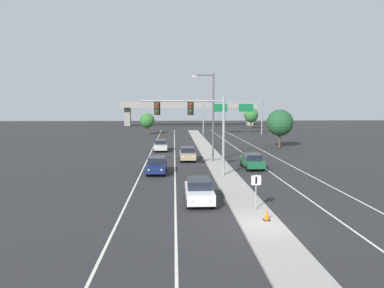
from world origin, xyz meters
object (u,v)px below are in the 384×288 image
(overhead_signal_mast, at_px, (197,119))
(highway_sign_gantry, at_px, (233,107))
(tree_far_left_a, at_px, (147,120))
(median_sign_post, at_px, (256,187))
(car_oncoming_navy, at_px, (157,165))
(car_oncoming_tan, at_px, (187,154))
(street_lamp_median, at_px, (211,112))
(traffic_cone_median_nose, at_px, (267,214))
(car_oncoming_silver, at_px, (161,145))
(tree_far_right_b, at_px, (251,115))
(car_oncoming_white, at_px, (199,190))
(tree_far_right_c, at_px, (280,123))
(car_receding_green, at_px, (252,161))

(overhead_signal_mast, xyz_separation_m, highway_sign_gantry, (10.85, 46.85, 0.84))
(tree_far_left_a, bearing_deg, median_sign_post, -79.52)
(car_oncoming_navy, bearing_deg, car_oncoming_tan, 67.65)
(highway_sign_gantry, bearing_deg, car_oncoming_navy, -108.09)
(street_lamp_median, height_order, tree_far_left_a, street_lamp_median)
(car_oncoming_navy, xyz_separation_m, traffic_cone_median_nose, (6.89, -15.29, -0.31))
(car_oncoming_silver, bearing_deg, tree_far_left_a, 97.88)
(highway_sign_gantry, height_order, tree_far_right_b, highway_sign_gantry)
(tree_far_left_a, bearing_deg, highway_sign_gantry, -3.85)
(median_sign_post, xyz_separation_m, street_lamp_median, (-0.78, 19.77, 4.21))
(median_sign_post, bearing_deg, car_oncoming_white, 144.49)
(median_sign_post, distance_m, tree_far_right_c, 35.40)
(car_oncoming_white, bearing_deg, tree_far_left_a, 97.61)
(car_oncoming_navy, height_order, tree_far_right_b, tree_far_right_b)
(car_receding_green, distance_m, highway_sign_gantry, 43.42)
(car_oncoming_navy, distance_m, car_receding_green, 10.01)
(highway_sign_gantry, height_order, tree_far_right_c, highway_sign_gantry)
(median_sign_post, distance_m, car_oncoming_white, 4.20)
(median_sign_post, height_order, highway_sign_gantry, highway_sign_gantry)
(median_sign_post, bearing_deg, street_lamp_median, 92.25)
(median_sign_post, height_order, tree_far_right_c, tree_far_right_c)
(median_sign_post, distance_m, tree_far_right_b, 79.22)
(tree_far_right_b, bearing_deg, car_oncoming_white, -104.54)
(car_oncoming_silver, height_order, car_receding_green, same)
(street_lamp_median, bearing_deg, median_sign_post, -87.75)
(car_oncoming_navy, xyz_separation_m, car_receding_green, (9.79, 2.08, 0.00))
(street_lamp_median, bearing_deg, tree_far_right_c, 48.79)
(overhead_signal_mast, height_order, car_receding_green, overhead_signal_mast)
(car_oncoming_silver, bearing_deg, traffic_cone_median_nose, -77.66)
(median_sign_post, height_order, car_oncoming_tan, median_sign_post)
(car_oncoming_tan, relative_size, car_oncoming_silver, 0.99)
(car_oncoming_silver, bearing_deg, street_lamp_median, -59.49)
(car_receding_green, bearing_deg, car_oncoming_tan, 137.70)
(car_oncoming_tan, relative_size, traffic_cone_median_nose, 6.04)
(tree_far_right_c, bearing_deg, highway_sign_gantry, 97.71)
(car_oncoming_tan, bearing_deg, street_lamp_median, -27.14)
(street_lamp_median, relative_size, tree_far_right_b, 1.78)
(car_oncoming_white, height_order, tree_far_right_b, tree_far_right_b)
(car_receding_green, distance_m, tree_far_right_c, 20.25)
(tree_far_left_a, bearing_deg, car_oncoming_tan, -78.87)
(median_sign_post, xyz_separation_m, car_oncoming_navy, (-6.74, 13.14, -0.77))
(car_oncoming_tan, bearing_deg, tree_far_right_b, 70.86)
(car_oncoming_silver, relative_size, tree_far_right_c, 0.77)
(street_lamp_median, height_order, traffic_cone_median_nose, street_lamp_median)
(car_receding_green, relative_size, tree_far_right_b, 0.80)
(median_sign_post, xyz_separation_m, car_oncoming_white, (-3.36, 2.40, -0.77))
(tree_far_left_a, bearing_deg, overhead_signal_mast, -80.51)
(tree_far_right_c, distance_m, tree_far_right_b, 44.31)
(street_lamp_median, height_order, car_receding_green, street_lamp_median)
(traffic_cone_median_nose, height_order, highway_sign_gantry, highway_sign_gantry)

